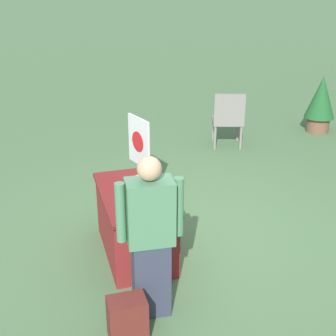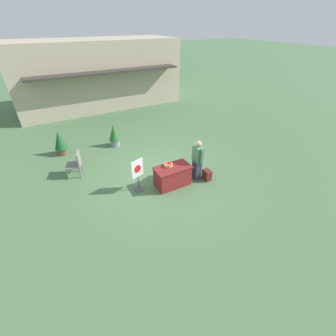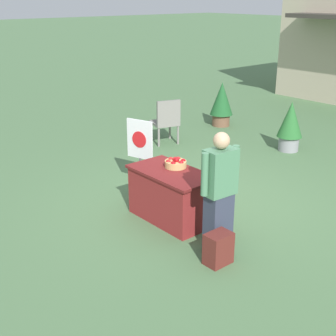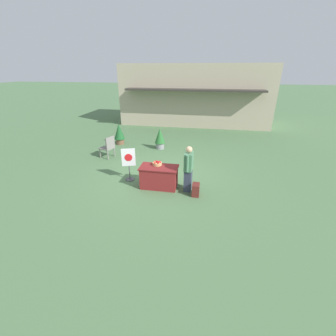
{
  "view_description": "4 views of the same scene",
  "coord_description": "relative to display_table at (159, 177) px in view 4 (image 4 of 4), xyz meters",
  "views": [
    {
      "loc": [
        4.67,
        -1.7,
        3.07
      ],
      "look_at": [
        -0.28,
        -0.25,
        0.85
      ],
      "focal_mm": 50.0,
      "sensor_mm": 36.0,
      "label": 1
    },
    {
      "loc": [
        -3.35,
        -6.59,
        5.22
      ],
      "look_at": [
        -0.06,
        -0.73,
        0.78
      ],
      "focal_mm": 24.0,
      "sensor_mm": 36.0,
      "label": 2
    },
    {
      "loc": [
        4.96,
        -4.96,
        3.22
      ],
      "look_at": [
        -0.21,
        -0.56,
        0.69
      ],
      "focal_mm": 50.0,
      "sensor_mm": 36.0,
      "label": 3
    },
    {
      "loc": [
        1.71,
        -7.73,
        3.91
      ],
      "look_at": [
        0.45,
        -0.85,
        0.8
      ],
      "focal_mm": 24.0,
      "sensor_mm": 36.0,
      "label": 4
    }
  ],
  "objects": [
    {
      "name": "potted_plant_near_right",
      "position": [
        -3.26,
        4.5,
        0.23
      ],
      "size": [
        0.59,
        0.59,
        1.13
      ],
      "color": "brown",
      "rests_on": "ground_plane"
    },
    {
      "name": "display_table",
      "position": [
        0.0,
        0.0,
        0.0
      ],
      "size": [
        1.34,
        0.73,
        0.78
      ],
      "color": "maroon",
      "rests_on": "ground_plane"
    },
    {
      "name": "poster_board",
      "position": [
        -1.22,
        0.34,
        0.26
      ],
      "size": [
        0.49,
        0.36,
        1.25
      ],
      "rotation": [
        0.0,
        0.0,
        -1.26
      ],
      "color": "#4C4C51",
      "rests_on": "ground_plane"
    },
    {
      "name": "backpack",
      "position": [
        1.33,
        -0.37,
        -0.18
      ],
      "size": [
        0.24,
        0.34,
        0.42
      ],
      "color": "maroon",
      "rests_on": "ground_plane"
    },
    {
      "name": "ground_plane",
      "position": [
        -0.11,
        0.76,
        -0.39
      ],
      "size": [
        120.0,
        120.0,
        0.0
      ],
      "primitive_type": "plane",
      "color": "#4C7047"
    },
    {
      "name": "potted_plant_near_left",
      "position": [
        -0.87,
        4.12,
        0.2
      ],
      "size": [
        0.54,
        0.54,
        1.08
      ],
      "color": "gray",
      "rests_on": "ground_plane"
    },
    {
      "name": "person_visitor",
      "position": [
        1.03,
        -0.07,
        0.43
      ],
      "size": [
        0.29,
        0.61,
        1.61
      ],
      "rotation": [
        0.0,
        0.0,
        3.07
      ],
      "color": "#33384C",
      "rests_on": "ground_plane"
    },
    {
      "name": "patio_chair",
      "position": [
        -2.97,
        2.4,
        0.18
      ],
      "size": [
        0.69,
        0.69,
        1.03
      ],
      "rotation": [
        0.0,
        0.0,
        2.84
      ],
      "color": "gray",
      "rests_on": "ground_plane"
    },
    {
      "name": "apple_basket",
      "position": [
        -0.09,
        0.16,
        0.45
      ],
      "size": [
        0.33,
        0.33,
        0.16
      ],
      "color": "tan",
      "rests_on": "display_table"
    },
    {
      "name": "storefront_building",
      "position": [
        0.43,
        10.98,
        1.73
      ],
      "size": [
        10.68,
        5.02,
        4.23
      ],
      "color": "#B7A88E",
      "rests_on": "ground_plane"
    }
  ]
}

